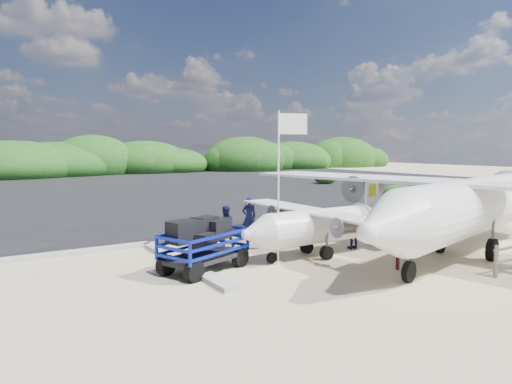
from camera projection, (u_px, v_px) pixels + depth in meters
ground at (314, 257)px, 16.54m from camera, size 160.00×160.00×0.00m
asphalt_apron at (106, 190)px, 41.85m from camera, size 90.00×50.00×0.04m
lagoon at (36, 286)px, 13.05m from camera, size 9.00×7.00×0.40m
vegetation_band at (60, 176)px, 62.93m from camera, size 124.00×8.00×4.40m
baggage_cart at (205, 271)px, 14.69m from camera, size 3.50×2.76×1.54m
flagpole at (278, 264)px, 15.57m from camera, size 1.11×0.66×5.18m
signboard at (404, 265)px, 15.46m from camera, size 1.70×0.89×1.48m
crew_a at (249, 217)px, 19.95m from camera, size 0.72×0.53×1.82m
crew_b at (225, 226)px, 18.15m from camera, size 0.98×0.89×1.65m
crew_c at (354, 230)px, 17.75m from camera, size 0.92×0.45×1.53m
aircraft_large at (309, 193)px, 39.48m from camera, size 21.86×21.86×5.43m
aircraft_small at (2, 192)px, 40.63m from camera, size 6.97×6.97×2.50m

